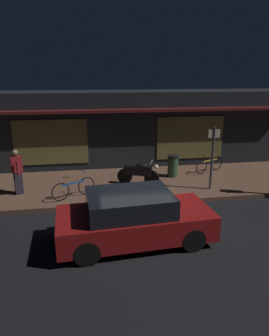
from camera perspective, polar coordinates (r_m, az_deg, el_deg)
ground_plane at (r=9.53m, az=1.44°, el=-9.81°), size 60.00×60.00×0.00m
sidewalk_slab at (r=12.21m, az=-1.05°, el=-3.11°), size 18.00×4.00×0.15m
storefront_building at (r=15.02m, az=-2.86°, el=7.62°), size 18.00×3.30×3.60m
motorcycle at (r=11.84m, az=0.85°, el=-0.85°), size 1.62×0.82×0.97m
bicycle_parked at (r=10.83m, az=-11.55°, el=-3.77°), size 1.48×0.82×0.91m
bicycle_extra at (r=13.78m, az=14.12°, el=0.67°), size 1.52×0.75×0.91m
person_photographer at (r=11.58m, az=-21.53°, el=-0.55°), size 0.43×0.60×1.67m
sign_post at (r=11.47m, az=14.67°, el=2.47°), size 0.44×0.09×2.40m
trash_bin at (r=12.87m, az=7.33°, el=0.41°), size 0.48×0.48×0.93m
parked_car_near at (r=8.08m, az=-0.22°, el=-9.49°), size 4.21×2.04×1.42m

